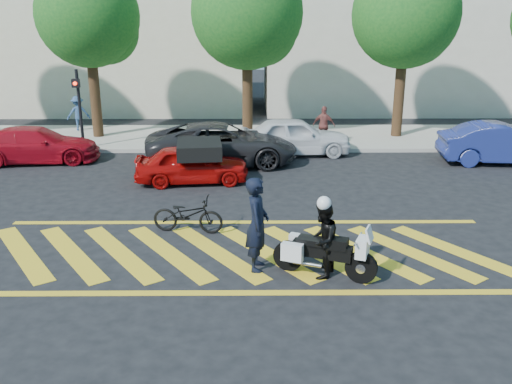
{
  "coord_description": "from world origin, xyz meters",
  "views": [
    {
      "loc": [
        0.19,
        -11.27,
        5.08
      ],
      "look_at": [
        0.28,
        1.21,
        1.05
      ],
      "focal_mm": 38.0,
      "sensor_mm": 36.0,
      "label": 1
    }
  ],
  "objects_px": {
    "police_motorcycle": "(323,252)",
    "parked_right": "(503,144)",
    "parked_left": "(36,145)",
    "bicycle": "(188,215)",
    "red_convertible": "(192,164)",
    "officer_moto": "(323,240)",
    "parked_mid_right": "(295,136)",
    "officer_bike": "(257,224)",
    "parked_mid_left": "(222,144)"
  },
  "relations": [
    {
      "from": "bicycle",
      "to": "parked_right",
      "type": "relative_size",
      "value": 0.39
    },
    {
      "from": "police_motorcycle",
      "to": "parked_right",
      "type": "distance_m",
      "value": 11.78
    },
    {
      "from": "parked_mid_left",
      "to": "parked_right",
      "type": "height_order",
      "value": "parked_mid_left"
    },
    {
      "from": "bicycle",
      "to": "police_motorcycle",
      "type": "relative_size",
      "value": 0.85
    },
    {
      "from": "parked_mid_left",
      "to": "parked_mid_right",
      "type": "height_order",
      "value": "parked_mid_left"
    },
    {
      "from": "officer_bike",
      "to": "officer_moto",
      "type": "bearing_deg",
      "value": -100.05
    },
    {
      "from": "parked_right",
      "to": "officer_moto",
      "type": "bearing_deg",
      "value": 144.23
    },
    {
      "from": "parked_left",
      "to": "parked_mid_right",
      "type": "bearing_deg",
      "value": -90.92
    },
    {
      "from": "red_convertible",
      "to": "parked_mid_left",
      "type": "height_order",
      "value": "parked_mid_left"
    },
    {
      "from": "police_motorcycle",
      "to": "parked_right",
      "type": "xyz_separation_m",
      "value": [
        7.64,
        8.97,
        0.21
      ]
    },
    {
      "from": "officer_moto",
      "to": "red_convertible",
      "type": "relative_size",
      "value": 0.44
    },
    {
      "from": "officer_bike",
      "to": "police_motorcycle",
      "type": "xyz_separation_m",
      "value": [
        1.33,
        -0.35,
        -0.48
      ]
    },
    {
      "from": "bicycle",
      "to": "parked_mid_left",
      "type": "xyz_separation_m",
      "value": [
        0.49,
        6.56,
        0.29
      ]
    },
    {
      "from": "bicycle",
      "to": "officer_moto",
      "type": "bearing_deg",
      "value": -120.28
    },
    {
      "from": "bicycle",
      "to": "police_motorcycle",
      "type": "xyz_separation_m",
      "value": [
        3.02,
        -2.41,
        0.06
      ]
    },
    {
      "from": "officer_moto",
      "to": "parked_right",
      "type": "bearing_deg",
      "value": 161.62
    },
    {
      "from": "red_convertible",
      "to": "parked_left",
      "type": "height_order",
      "value": "parked_left"
    },
    {
      "from": "bicycle",
      "to": "red_convertible",
      "type": "xyz_separation_m",
      "value": [
        -0.34,
        4.24,
        0.15
      ]
    },
    {
      "from": "red_convertible",
      "to": "parked_left",
      "type": "bearing_deg",
      "value": 60.24
    },
    {
      "from": "bicycle",
      "to": "parked_mid_left",
      "type": "relative_size",
      "value": 0.33
    },
    {
      "from": "parked_left",
      "to": "parked_mid_right",
      "type": "xyz_separation_m",
      "value": [
        9.55,
        1.07,
        0.08
      ]
    },
    {
      "from": "parked_left",
      "to": "parked_mid_left",
      "type": "relative_size",
      "value": 0.83
    },
    {
      "from": "bicycle",
      "to": "parked_mid_right",
      "type": "bearing_deg",
      "value": -13.58
    },
    {
      "from": "bicycle",
      "to": "police_motorcycle",
      "type": "height_order",
      "value": "police_motorcycle"
    },
    {
      "from": "bicycle",
      "to": "parked_left",
      "type": "distance_m",
      "value": 9.34
    },
    {
      "from": "parked_mid_left",
      "to": "parked_right",
      "type": "bearing_deg",
      "value": -94.22
    },
    {
      "from": "red_convertible",
      "to": "parked_mid_right",
      "type": "distance_m",
      "value": 5.16
    },
    {
      "from": "parked_left",
      "to": "parked_mid_left",
      "type": "xyz_separation_m",
      "value": [
        6.8,
        -0.33,
        0.1
      ]
    },
    {
      "from": "parked_mid_left",
      "to": "parked_left",
      "type": "bearing_deg",
      "value": 83.0
    },
    {
      "from": "officer_bike",
      "to": "parked_right",
      "type": "xyz_separation_m",
      "value": [
        8.97,
        8.61,
        -0.27
      ]
    },
    {
      "from": "bicycle",
      "to": "parked_right",
      "type": "distance_m",
      "value": 12.52
    },
    {
      "from": "officer_bike",
      "to": "red_convertible",
      "type": "height_order",
      "value": "officer_bike"
    },
    {
      "from": "officer_bike",
      "to": "officer_moto",
      "type": "xyz_separation_m",
      "value": [
        1.32,
        -0.36,
        -0.21
      ]
    },
    {
      "from": "officer_bike",
      "to": "officer_moto",
      "type": "relative_size",
      "value": 1.26
    },
    {
      "from": "officer_moto",
      "to": "parked_left",
      "type": "relative_size",
      "value": 0.36
    },
    {
      "from": "officer_moto",
      "to": "parked_mid_right",
      "type": "distance_m",
      "value": 10.38
    },
    {
      "from": "parked_mid_left",
      "to": "red_convertible",
      "type": "bearing_deg",
      "value": 155.95
    },
    {
      "from": "police_motorcycle",
      "to": "parked_right",
      "type": "relative_size",
      "value": 0.47
    },
    {
      "from": "police_motorcycle",
      "to": "parked_mid_right",
      "type": "distance_m",
      "value": 10.37
    },
    {
      "from": "bicycle",
      "to": "red_convertible",
      "type": "distance_m",
      "value": 4.26
    },
    {
      "from": "parked_left",
      "to": "officer_bike",
      "type": "bearing_deg",
      "value": -145.52
    },
    {
      "from": "officer_bike",
      "to": "parked_mid_right",
      "type": "relative_size",
      "value": 0.47
    },
    {
      "from": "bicycle",
      "to": "officer_bike",
      "type": "bearing_deg",
      "value": -132.05
    },
    {
      "from": "officer_bike",
      "to": "bicycle",
      "type": "bearing_deg",
      "value": 44.76
    },
    {
      "from": "parked_mid_left",
      "to": "parked_mid_right",
      "type": "distance_m",
      "value": 3.09
    },
    {
      "from": "parked_left",
      "to": "parked_mid_right",
      "type": "height_order",
      "value": "parked_mid_right"
    },
    {
      "from": "parked_right",
      "to": "parked_left",
      "type": "bearing_deg",
      "value": 93.57
    },
    {
      "from": "officer_moto",
      "to": "parked_right",
      "type": "relative_size",
      "value": 0.36
    },
    {
      "from": "police_motorcycle",
      "to": "parked_mid_right",
      "type": "xyz_separation_m",
      "value": [
        0.22,
        10.37,
        0.2
      ]
    },
    {
      "from": "parked_left",
      "to": "parked_right",
      "type": "bearing_deg",
      "value": -98.42
    }
  ]
}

